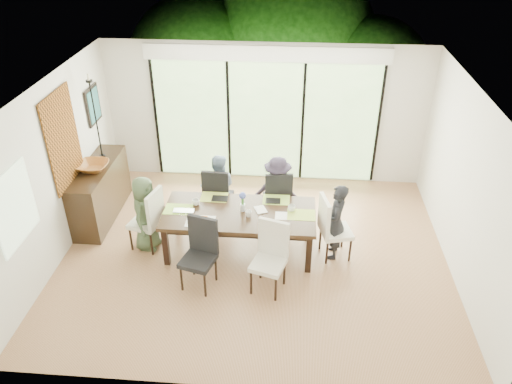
# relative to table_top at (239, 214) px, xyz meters

# --- Properties ---
(floor) EXTENTS (6.00, 5.00, 0.01)m
(floor) POSITION_rel_table_top_xyz_m (0.24, -0.08, -0.71)
(floor) COLOR brown
(floor) RESTS_ON ground
(ceiling) EXTENTS (6.00, 5.00, 0.01)m
(ceiling) POSITION_rel_table_top_xyz_m (0.24, -0.08, 2.00)
(ceiling) COLOR white
(ceiling) RESTS_ON wall_back
(wall_back) EXTENTS (6.00, 0.02, 2.70)m
(wall_back) POSITION_rel_table_top_xyz_m (0.24, 2.43, 0.65)
(wall_back) COLOR beige
(wall_back) RESTS_ON floor
(wall_front) EXTENTS (6.00, 0.02, 2.70)m
(wall_front) POSITION_rel_table_top_xyz_m (0.24, -2.59, 0.65)
(wall_front) COLOR beige
(wall_front) RESTS_ON floor
(wall_left) EXTENTS (0.02, 5.00, 2.70)m
(wall_left) POSITION_rel_table_top_xyz_m (-2.77, -0.08, 0.65)
(wall_left) COLOR silver
(wall_left) RESTS_ON floor
(wall_right) EXTENTS (0.02, 5.00, 2.70)m
(wall_right) POSITION_rel_table_top_xyz_m (3.25, -0.08, 0.65)
(wall_right) COLOR beige
(wall_right) RESTS_ON floor
(glass_doors) EXTENTS (4.20, 0.02, 2.30)m
(glass_doors) POSITION_rel_table_top_xyz_m (0.24, 2.39, 0.50)
(glass_doors) COLOR #598C3F
(glass_doors) RESTS_ON wall_back
(blinds_header) EXTENTS (4.40, 0.06, 0.28)m
(blinds_header) POSITION_rel_table_top_xyz_m (0.24, 2.38, 1.80)
(blinds_header) COLOR white
(blinds_header) RESTS_ON wall_back
(mullion_a) EXTENTS (0.05, 0.04, 2.30)m
(mullion_a) POSITION_rel_table_top_xyz_m (-1.86, 2.38, 0.50)
(mullion_a) COLOR black
(mullion_a) RESTS_ON wall_back
(mullion_b) EXTENTS (0.05, 0.04, 2.30)m
(mullion_b) POSITION_rel_table_top_xyz_m (-0.46, 2.38, 0.50)
(mullion_b) COLOR black
(mullion_b) RESTS_ON wall_back
(mullion_c) EXTENTS (0.05, 0.04, 2.30)m
(mullion_c) POSITION_rel_table_top_xyz_m (0.94, 2.38, 0.50)
(mullion_c) COLOR black
(mullion_c) RESTS_ON wall_back
(mullion_d) EXTENTS (0.05, 0.04, 2.30)m
(mullion_d) POSITION_rel_table_top_xyz_m (2.34, 2.38, 0.50)
(mullion_d) COLOR black
(mullion_d) RESTS_ON wall_back
(side_window) EXTENTS (0.02, 0.90, 1.00)m
(side_window) POSITION_rel_table_top_xyz_m (-2.73, -1.28, 0.80)
(side_window) COLOR #8CAD7F
(side_window) RESTS_ON wall_left
(deck) EXTENTS (6.00, 1.80, 0.10)m
(deck) POSITION_rel_table_top_xyz_m (0.24, 3.32, -0.75)
(deck) COLOR brown
(deck) RESTS_ON ground
(rail_top) EXTENTS (6.00, 0.08, 0.06)m
(rail_top) POSITION_rel_table_top_xyz_m (0.24, 4.12, -0.15)
(rail_top) COLOR brown
(rail_top) RESTS_ON deck
(foliage_left) EXTENTS (3.20, 3.20, 3.20)m
(foliage_left) POSITION_rel_table_top_xyz_m (-1.56, 5.12, 0.74)
(foliage_left) COLOR #14380F
(foliage_left) RESTS_ON ground
(foliage_mid) EXTENTS (4.00, 4.00, 4.00)m
(foliage_mid) POSITION_rel_table_top_xyz_m (0.64, 5.72, 1.10)
(foliage_mid) COLOR #14380F
(foliage_mid) RESTS_ON ground
(foliage_right) EXTENTS (2.80, 2.80, 2.80)m
(foliage_right) POSITION_rel_table_top_xyz_m (2.44, 4.92, 0.56)
(foliage_right) COLOR #14380F
(foliage_right) RESTS_ON ground
(foliage_far) EXTENTS (3.60, 3.60, 3.60)m
(foliage_far) POSITION_rel_table_top_xyz_m (-0.36, 6.42, 0.92)
(foliage_far) COLOR #14380F
(foliage_far) RESTS_ON ground
(table_top) EXTENTS (2.34, 1.07, 0.06)m
(table_top) POSITION_rel_table_top_xyz_m (0.00, 0.00, 0.00)
(table_top) COLOR black
(table_top) RESTS_ON floor
(table_apron) EXTENTS (2.14, 0.88, 0.10)m
(table_apron) POSITION_rel_table_top_xyz_m (0.00, -0.00, -0.09)
(table_apron) COLOR black
(table_apron) RESTS_ON floor
(table_leg_fl) EXTENTS (0.09, 0.09, 0.67)m
(table_leg_fl) POSITION_rel_table_top_xyz_m (-1.08, -0.43, -0.37)
(table_leg_fl) COLOR black
(table_leg_fl) RESTS_ON floor
(table_leg_fr) EXTENTS (0.09, 0.09, 0.67)m
(table_leg_fr) POSITION_rel_table_top_xyz_m (1.08, -0.43, -0.37)
(table_leg_fr) COLOR black
(table_leg_fr) RESTS_ON floor
(table_leg_bl) EXTENTS (0.09, 0.09, 0.67)m
(table_leg_bl) POSITION_rel_table_top_xyz_m (-1.08, 0.43, -0.37)
(table_leg_bl) COLOR black
(table_leg_bl) RESTS_ON floor
(table_leg_br) EXTENTS (0.09, 0.09, 0.67)m
(table_leg_br) POSITION_rel_table_top_xyz_m (1.08, 0.43, -0.37)
(table_leg_br) COLOR black
(table_leg_br) RESTS_ON floor
(chair_left_end) EXTENTS (0.55, 0.55, 1.07)m
(chair_left_end) POSITION_rel_table_top_xyz_m (-1.50, 0.00, -0.17)
(chair_left_end) COLOR silver
(chair_left_end) RESTS_ON floor
(chair_right_end) EXTENTS (0.54, 0.54, 1.07)m
(chair_right_end) POSITION_rel_table_top_xyz_m (1.50, 0.00, -0.17)
(chair_right_end) COLOR white
(chair_right_end) RESTS_ON floor
(chair_far_left) EXTENTS (0.48, 0.48, 1.07)m
(chair_far_left) POSITION_rel_table_top_xyz_m (-0.45, 0.85, -0.17)
(chair_far_left) COLOR black
(chair_far_left) RESTS_ON floor
(chair_far_right) EXTENTS (0.51, 0.51, 1.07)m
(chair_far_right) POSITION_rel_table_top_xyz_m (0.55, 0.85, -0.17)
(chair_far_right) COLOR black
(chair_far_right) RESTS_ON floor
(chair_near_left) EXTENTS (0.55, 0.55, 1.07)m
(chair_near_left) POSITION_rel_table_top_xyz_m (-0.50, -0.87, -0.17)
(chair_near_left) COLOR black
(chair_near_left) RESTS_ON floor
(chair_near_right) EXTENTS (0.56, 0.56, 1.07)m
(chair_near_right) POSITION_rel_table_top_xyz_m (0.50, -0.87, -0.17)
(chair_near_right) COLOR silver
(chair_near_right) RESTS_ON floor
(person_left_end) EXTENTS (0.46, 0.64, 1.26)m
(person_left_end) POSITION_rel_table_top_xyz_m (-1.48, 0.00, -0.07)
(person_left_end) COLOR #425538
(person_left_end) RESTS_ON floor
(person_right_end) EXTENTS (0.44, 0.63, 1.26)m
(person_right_end) POSITION_rel_table_top_xyz_m (1.48, 0.00, -0.07)
(person_right_end) COLOR black
(person_right_end) RESTS_ON floor
(person_far_left) EXTENTS (0.63, 0.45, 1.26)m
(person_far_left) POSITION_rel_table_top_xyz_m (-0.45, 0.83, -0.07)
(person_far_left) COLOR #7890AD
(person_far_left) RESTS_ON floor
(person_far_right) EXTENTS (0.63, 0.45, 1.26)m
(person_far_right) POSITION_rel_table_top_xyz_m (0.55, 0.83, -0.07)
(person_far_right) COLOR #282132
(person_far_right) RESTS_ON floor
(placemat_left) EXTENTS (0.43, 0.31, 0.01)m
(placemat_left) POSITION_rel_table_top_xyz_m (-0.95, 0.00, 0.03)
(placemat_left) COLOR #98C646
(placemat_left) RESTS_ON table_top
(placemat_right) EXTENTS (0.43, 0.31, 0.01)m
(placemat_right) POSITION_rel_table_top_xyz_m (0.95, 0.00, 0.03)
(placemat_right) COLOR #A4C144
(placemat_right) RESTS_ON table_top
(placemat_far_l) EXTENTS (0.43, 0.31, 0.01)m
(placemat_far_l) POSITION_rel_table_top_xyz_m (-0.45, 0.40, 0.03)
(placemat_far_l) COLOR #A3B741
(placemat_far_l) RESTS_ON table_top
(placemat_far_r) EXTENTS (0.43, 0.31, 0.01)m
(placemat_far_r) POSITION_rel_table_top_xyz_m (0.55, 0.40, 0.03)
(placemat_far_r) COLOR #93B540
(placemat_far_r) RESTS_ON table_top
(placemat_paper) EXTENTS (0.43, 0.31, 0.01)m
(placemat_paper) POSITION_rel_table_top_xyz_m (-0.55, -0.30, 0.03)
(placemat_paper) COLOR white
(placemat_paper) RESTS_ON table_top
(tablet_far_l) EXTENTS (0.25, 0.18, 0.01)m
(tablet_far_l) POSITION_rel_table_top_xyz_m (-0.35, 0.35, 0.04)
(tablet_far_l) COLOR black
(tablet_far_l) RESTS_ON table_top
(tablet_far_r) EXTENTS (0.23, 0.17, 0.01)m
(tablet_far_r) POSITION_rel_table_top_xyz_m (0.50, 0.35, 0.04)
(tablet_far_r) COLOR black
(tablet_far_r) RESTS_ON table_top
(papers) EXTENTS (0.29, 0.21, 0.00)m
(papers) POSITION_rel_table_top_xyz_m (0.70, -0.05, 0.03)
(papers) COLOR white
(papers) RESTS_ON table_top
(platter_base) EXTENTS (0.25, 0.25, 0.02)m
(platter_base) POSITION_rel_table_top_xyz_m (-0.55, -0.30, 0.05)
(platter_base) COLOR white
(platter_base) RESTS_ON table_top
(platter_snacks) EXTENTS (0.19, 0.19, 0.01)m
(platter_snacks) POSITION_rel_table_top_xyz_m (-0.55, -0.30, 0.06)
(platter_snacks) COLOR #C86317
(platter_snacks) RESTS_ON table_top
(vase) EXTENTS (0.08, 0.08, 0.12)m
(vase) POSITION_rel_table_top_xyz_m (0.05, 0.05, 0.09)
(vase) COLOR silver
(vase) RESTS_ON table_top
(hyacinth_stems) EXTENTS (0.04, 0.04, 0.16)m
(hyacinth_stems) POSITION_rel_table_top_xyz_m (0.05, 0.05, 0.20)
(hyacinth_stems) COLOR #337226
(hyacinth_stems) RESTS_ON table_top
(hyacinth_blooms) EXTENTS (0.11, 0.11, 0.11)m
(hyacinth_blooms) POSITION_rel_table_top_xyz_m (0.05, 0.05, 0.30)
(hyacinth_blooms) COLOR #495AB7
(hyacinth_blooms) RESTS_ON table_top
(laptop) EXTENTS (0.32, 0.21, 0.03)m
(laptop) POSITION_rel_table_top_xyz_m (-0.85, -0.10, 0.04)
(laptop) COLOR silver
(laptop) RESTS_ON table_top
(cup_a) EXTENTS (0.17, 0.17, 0.09)m
(cup_a) POSITION_rel_table_top_xyz_m (-0.70, 0.15, 0.08)
(cup_a) COLOR white
(cup_a) RESTS_ON table_top
(cup_b) EXTENTS (0.14, 0.14, 0.09)m
(cup_b) POSITION_rel_table_top_xyz_m (0.15, -0.10, 0.07)
(cup_b) COLOR white
(cup_b) RESTS_ON table_top
(cup_c) EXTENTS (0.13, 0.13, 0.09)m
(cup_c) POSITION_rel_table_top_xyz_m (0.80, 0.10, 0.08)
(cup_c) COLOR white
(cup_c) RESTS_ON table_top
(book) EXTENTS (0.23, 0.26, 0.02)m
(book) POSITION_rel_table_top_xyz_m (0.25, 0.05, 0.04)
(book) COLOR white
(book) RESTS_ON table_top
(sideboard) EXTENTS (0.49, 1.73, 0.97)m
(sideboard) POSITION_rel_table_top_xyz_m (-2.52, 0.81, -0.21)
(sideboard) COLOR black
(sideboard) RESTS_ON floor
(bowl) EXTENTS (0.51, 0.51, 0.13)m
(bowl) POSITION_rel_table_top_xyz_m (-2.52, 0.71, 0.33)
(bowl) COLOR brown
(bowl) RESTS_ON sideboard
(candlestick_base) EXTENTS (0.11, 0.11, 0.04)m
(candlestick_base) POSITION_rel_table_top_xyz_m (-2.52, 1.16, 0.29)
(candlestick_base) COLOR black
(candlestick_base) RESTS_ON sideboard
(candlestick_shaft) EXTENTS (0.03, 0.03, 1.35)m
(candlestick_shaft) POSITION_rel_table_top_xyz_m (-2.52, 1.16, 0.97)
(candlestick_shaft) COLOR black
(candlestick_shaft) RESTS_ON sideboard
(candlestick_pan) EXTENTS (0.11, 0.11, 0.03)m
(candlestick_pan) POSITION_rel_table_top_xyz_m (-2.52, 1.16, 1.64)
(candlestick_pan) COLOR black
(candlestick_pan) RESTS_ON sideboard
(candle) EXTENTS (0.04, 0.04, 0.11)m
(candle) POSITION_rel_table_top_xyz_m (-2.52, 1.16, 1.71)
(candle) COLOR silver
(candle) RESTS_ON sideboard
(tapestry) EXTENTS (0.02, 1.00, 1.50)m
(tapestry) POSITION_rel_table_top_xyz_m (-2.73, 0.32, 1.00)
(tapestry) COLOR #8C4914
(tapestry) RESTS_ON wall_left
(art_frame) EXTENTS (0.03, 0.55, 0.65)m
(art_frame) POSITION_rel_table_top_xyz_m (-2.73, 1.62, 1.05)
(art_frame) COLOR black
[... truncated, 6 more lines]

